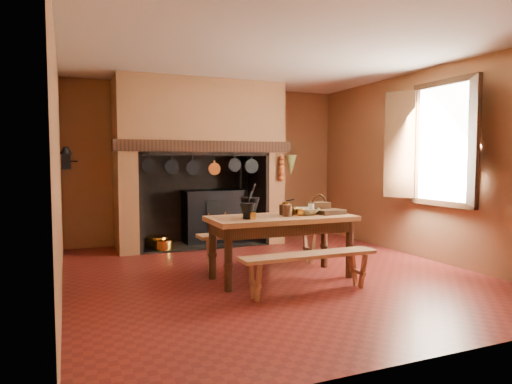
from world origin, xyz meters
TOP-DOWN VIEW (x-y plane):
  - floor at (0.00, 0.00)m, footprint 5.50×5.50m
  - ceiling at (0.00, 0.00)m, footprint 5.50×5.50m
  - back_wall at (0.00, 2.75)m, footprint 5.00×0.02m
  - wall_left at (-2.50, 0.00)m, footprint 0.02×5.50m
  - wall_right at (2.50, 0.00)m, footprint 0.02×5.50m
  - wall_front at (0.00, -2.75)m, footprint 5.00×0.02m
  - chimney_breast at (-0.30, 2.31)m, footprint 2.95×0.96m
  - iron_range at (-0.04, 2.45)m, footprint 1.12×0.55m
  - hearth_pans at (-1.05, 2.22)m, footprint 0.51×0.62m
  - hanging_pans at (-0.34, 1.81)m, footprint 1.92×0.29m
  - onion_string at (1.00, 1.79)m, footprint 0.12×0.10m
  - herb_bunch at (1.18, 1.79)m, footprint 0.20×0.20m
  - window at (2.35, -0.40)m, footprint 0.39×1.75m
  - wall_coffee_mill at (-2.42, 1.55)m, footprint 0.23×0.16m
  - work_table at (0.01, -0.24)m, footprint 1.80×0.80m
  - bench_front at (0.01, -0.95)m, footprint 1.59×0.28m
  - bench_back at (0.01, 0.35)m, footprint 1.78×0.31m
  - mortar_large at (-0.38, -0.19)m, footprint 0.24×0.24m
  - mortar_small at (-0.48, -0.35)m, footprint 0.19×0.19m
  - coffee_grinder at (0.11, -0.19)m, footprint 0.18×0.14m
  - brass_mug_a at (-0.43, -0.40)m, footprint 0.09×0.09m
  - brass_mug_b at (0.21, -0.15)m, footprint 0.11×0.11m
  - mixing_bowl at (0.38, -0.23)m, footprint 0.45×0.45m
  - stoneware_crock at (0.06, -0.31)m, footprint 0.14×0.14m
  - glass_jar at (0.44, -0.23)m, footprint 0.09×0.09m
  - wicker_basket at (0.61, -0.14)m, footprint 0.26×0.19m
  - wooden_tray at (0.67, -0.31)m, footprint 0.36×0.27m
  - brass_cup at (0.24, -0.31)m, footprint 0.13×0.13m

SIDE VIEW (x-z plane):
  - floor at x=0.00m, z-range 0.00..0.00m
  - hearth_pans at x=-1.05m, z-range -0.01..0.19m
  - bench_front at x=0.01m, z-range 0.11..0.56m
  - bench_back at x=0.01m, z-range 0.12..0.62m
  - iron_range at x=-0.04m, z-range -0.32..1.28m
  - work_table at x=0.01m, z-range 0.27..1.04m
  - wooden_tray at x=0.67m, z-range 0.78..0.84m
  - mixing_bowl at x=0.38m, z-range 0.78..0.86m
  - brass_mug_a at x=-0.43m, z-range 0.78..0.86m
  - brass_cup at x=0.24m, z-range 0.78..0.87m
  - brass_mug_b at x=0.21m, z-range 0.78..0.88m
  - glass_jar at x=0.44m, z-range 0.78..0.91m
  - stoneware_crock at x=0.06m, z-range 0.78..0.92m
  - coffee_grinder at x=0.11m, z-range 0.75..0.96m
  - wicker_basket at x=0.61m, z-range 0.74..0.98m
  - mortar_small at x=-0.48m, z-range 0.72..1.04m
  - mortar_large at x=-0.38m, z-range 0.71..1.11m
  - onion_string at x=1.00m, z-range 1.10..1.56m
  - hanging_pans at x=-0.34m, z-range 1.23..1.50m
  - herb_bunch at x=1.18m, z-range 1.21..1.56m
  - back_wall at x=0.00m, z-range 0.00..2.80m
  - wall_left at x=-2.50m, z-range 0.00..2.80m
  - wall_right at x=2.50m, z-range 0.00..2.80m
  - wall_front at x=0.00m, z-range 0.00..2.80m
  - wall_coffee_mill at x=-2.42m, z-range 1.36..1.67m
  - window at x=2.35m, z-range 0.82..2.58m
  - chimney_breast at x=-0.30m, z-range 0.41..3.21m
  - ceiling at x=0.00m, z-range 2.80..2.80m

